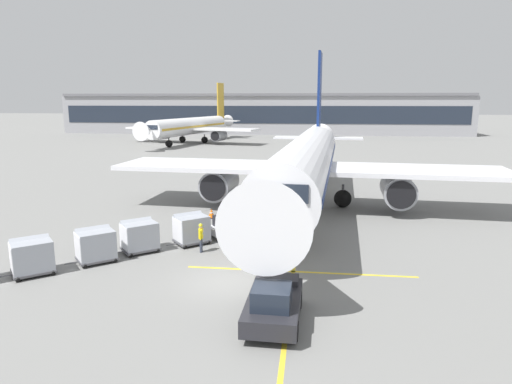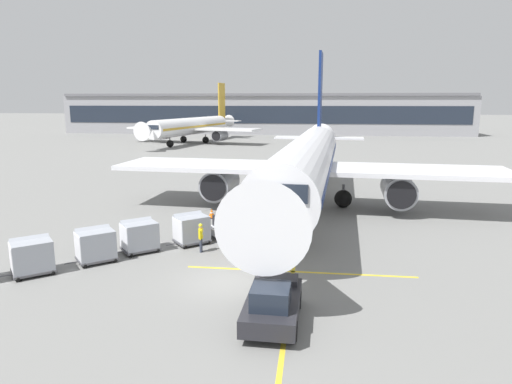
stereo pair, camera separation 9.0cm
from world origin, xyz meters
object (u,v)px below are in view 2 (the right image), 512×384
parked_airplane (307,162)px  ground_crew_marshaller (201,236)px  belt_loader (236,221)px  distant_airplane (192,126)px  ground_crew_wingwalker (237,220)px  pushback_tug (273,303)px  baggage_cart_lead (191,228)px  baggage_cart_third (95,244)px  baggage_cart_fourth (32,255)px  ground_crew_by_loader (204,226)px  safety_cone_wingtip (242,212)px  ground_crew_by_carts (232,236)px  baggage_cart_second (139,235)px  safety_cone_engine_keepout (212,213)px

parked_airplane → ground_crew_marshaller: 13.77m
belt_loader → ground_crew_marshaller: size_ratio=2.66×
parked_airplane → distant_airplane: parked_airplane is taller
parked_airplane → belt_loader: (-4.48, -8.32, -2.92)m
ground_crew_wingwalker → belt_loader: bearing=-102.0°
pushback_tug → distant_airplane: size_ratio=0.12×
baggage_cart_lead → baggage_cart_third: same height
belt_loader → baggage_cart_fourth: belt_loader is taller
belt_loader → baggage_cart_lead: bearing=-137.2°
parked_airplane → ground_crew_wingwalker: (-4.46, -8.24, -2.86)m
parked_airplane → ground_crew_by_loader: parked_airplane is taller
ground_crew_marshaller → distant_airplane: (-19.15, 69.01, 2.54)m
ground_crew_by_loader → safety_cone_wingtip: bearing=78.0°
parked_airplane → baggage_cart_fourth: size_ratio=16.27×
baggage_cart_third → ground_crew_by_carts: size_ratio=1.49×
baggage_cart_fourth → ground_crew_marshaller: 8.95m
belt_loader → baggage_cart_second: 6.56m
ground_crew_by_loader → distant_airplane: 69.60m
baggage_cart_fourth → ground_crew_wingwalker: bearing=42.2°
parked_airplane → ground_crew_wingwalker: size_ratio=24.17×
baggage_cart_second → ground_crew_marshaller: 3.64m
baggage_cart_fourth → safety_cone_engine_keepout: bearing=61.9°
ground_crew_wingwalker → parked_airplane: bearing=61.5°
baggage_cart_fourth → ground_crew_by_carts: 10.67m
belt_loader → pushback_tug: 12.41m
belt_loader → pushback_tug: size_ratio=1.05×
baggage_cart_third → distant_airplane: size_ratio=0.07×
belt_loader → baggage_cart_fourth: bearing=-138.1°
baggage_cart_lead → distant_airplane: (-18.15, 67.51, 2.54)m
baggage_cart_lead → baggage_cart_second: 3.23m
baggage_cart_lead → ground_crew_wingwalker: size_ratio=1.49×
ground_crew_wingwalker → safety_cone_wingtip: size_ratio=2.58×
ground_crew_by_loader → distant_airplane: size_ratio=0.05×
baggage_cart_fourth → safety_cone_wingtip: 15.86m
parked_airplane → baggage_cart_second: bearing=-127.5°
ground_crew_by_loader → distant_airplane: bearing=105.7°
parked_airplane → baggage_cart_third: parked_airplane is taller
parked_airplane → distant_airplane: bearing=113.8°
pushback_tug → distant_airplane: 80.86m
baggage_cart_third → pushback_tug: 11.88m
ground_crew_wingwalker → baggage_cart_third: bearing=-138.0°
baggage_cart_lead → pushback_tug: 11.33m
safety_cone_wingtip → safety_cone_engine_keepout: bearing=-161.3°
baggage_cart_second → safety_cone_engine_keepout: (2.47, 8.26, -0.65)m
ground_crew_marshaller → belt_loader: bearing=68.8°
parked_airplane → ground_crew_marshaller: (-5.94, -12.09, -2.86)m
baggage_cart_lead → baggage_cart_fourth: bearing=-138.4°
baggage_cart_fourth → ground_crew_by_carts: bearing=26.2°
ground_crew_by_carts → safety_cone_engine_keepout: ground_crew_by_carts is taller
baggage_cart_lead → ground_crew_by_loader: bearing=38.5°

